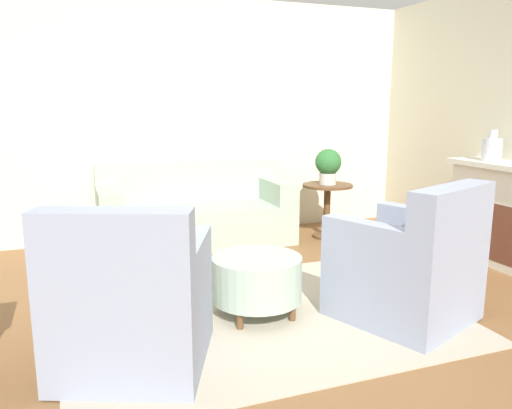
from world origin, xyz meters
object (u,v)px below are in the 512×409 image
at_px(ottoman_table, 257,278).
at_px(side_table, 327,201).
at_px(couch, 196,215).
at_px(vase_mantel_near, 492,149).
at_px(armchair_right, 411,270).
at_px(potted_plant_on_side_table, 328,165).
at_px(armchair_left, 132,307).

distance_m(ottoman_table, side_table, 2.43).
distance_m(couch, vase_mantel_near, 3.19).
relative_size(couch, armchair_right, 1.90).
relative_size(ottoman_table, vase_mantel_near, 2.19).
xyz_separation_m(ottoman_table, side_table, (1.58, 1.84, 0.16)).
bearing_deg(vase_mantel_near, ottoman_table, -169.12).
xyz_separation_m(armchair_right, potted_plant_on_side_table, (0.56, 2.31, 0.49)).
distance_m(armchair_left, armchair_right, 1.99).
distance_m(armchair_left, side_table, 3.44).
xyz_separation_m(couch, armchair_right, (0.98, -2.59, 0.05)).
bearing_deg(couch, side_table, -10.23).
distance_m(couch, armchair_right, 2.77).
bearing_deg(armchair_right, ottoman_table, 155.31).
distance_m(armchair_left, ottoman_table, 1.08).
height_order(armchair_left, vase_mantel_near, vase_mantel_near).
bearing_deg(armchair_right, side_table, 76.49).
height_order(ottoman_table, vase_mantel_near, vase_mantel_near).
bearing_deg(armchair_left, couch, 68.58).
bearing_deg(ottoman_table, potted_plant_on_side_table, 49.35).
height_order(armchair_left, armchair_right, same).
bearing_deg(couch, armchair_left, -111.42).
height_order(armchair_right, ottoman_table, armchair_right).
xyz_separation_m(ottoman_table, potted_plant_on_side_table, (1.58, 1.84, 0.59)).
relative_size(armchair_left, side_table, 1.75).
height_order(couch, vase_mantel_near, vase_mantel_near).
bearing_deg(vase_mantel_near, potted_plant_on_side_table, 130.11).
distance_m(ottoman_table, potted_plant_on_side_table, 2.50).
distance_m(armchair_left, potted_plant_on_side_table, 3.47).
xyz_separation_m(side_table, potted_plant_on_side_table, (0.00, 0.00, 0.43)).
xyz_separation_m(armchair_left, vase_mantel_near, (3.66, 0.99, 0.75)).
bearing_deg(couch, vase_mantel_near, -31.14).
height_order(couch, armchair_right, armchair_right).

